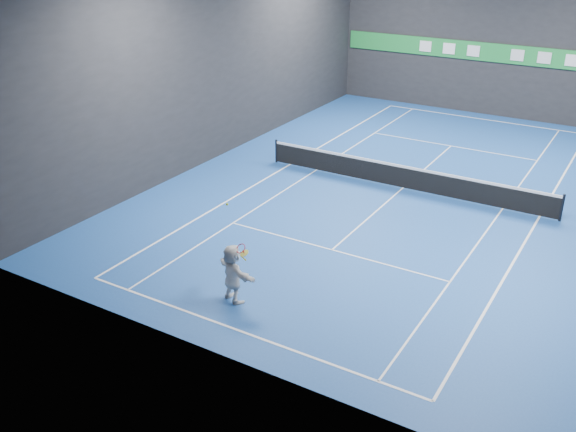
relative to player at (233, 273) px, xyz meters
The scene contains 18 objects.
ground 10.78m from the player, 84.54° to the left, with size 26.00×26.00×0.00m, color #1B4794.
wall_back 23.99m from the player, 87.53° to the left, with size 18.00×0.10×9.00m, color black.
wall_front 4.39m from the player, 66.12° to the right, with size 18.00×0.10×9.00m, color black.
wall_left 13.82m from the player, 126.73° to the left, with size 0.10×26.00×9.00m, color black.
baseline_near 1.81m from the player, 49.52° to the right, with size 10.98×0.08×0.01m, color white.
baseline_far 22.62m from the player, 87.41° to the left, with size 10.98×0.08×0.01m, color white.
sideline_doubles_left 11.62m from the player, 112.68° to the left, with size 0.08×23.78×0.01m, color white.
sideline_doubles_right 12.55m from the player, 58.66° to the left, with size 0.08×23.78×0.01m, color white.
sideline_singles_left 11.17m from the player, 106.11° to the left, with size 0.06×23.78×0.01m, color white.
sideline_singles_right 11.89m from the player, 64.36° to the left, with size 0.06×23.78×0.01m, color white.
service_line_near 4.50m from the player, 76.62° to the left, with size 8.23×0.06×0.01m, color white.
service_line_far 17.15m from the player, 86.58° to the left, with size 8.23×0.06×0.01m, color white.
center_service_line 10.78m from the player, 84.54° to the left, with size 0.06×12.80×0.01m, color white.
player is the anchor object (origin of this frame).
tennis_ball 2.07m from the player, 140.44° to the left, with size 0.07×0.07×0.07m, color #BCD523.
tennis_net 10.75m from the player, 84.54° to the left, with size 12.50×0.10×1.07m.
sponsor_banner 23.79m from the player, 87.52° to the left, with size 17.64×0.11×1.00m.
tennis_racket 0.87m from the player, ahead, with size 0.49×0.31×0.55m.
Camera 1 is at (8.61, -23.66, 10.19)m, focal length 40.00 mm.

